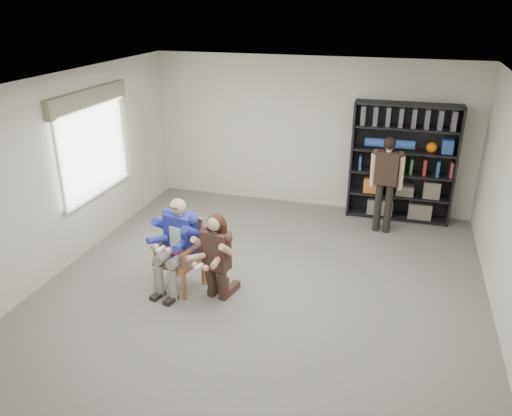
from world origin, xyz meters
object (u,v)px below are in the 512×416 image
(armchair, at_px, (179,255))
(seated_man, at_px, (178,245))
(bookshelf, at_px, (402,163))
(standing_man, at_px, (385,186))
(kneeling_woman, at_px, (215,258))

(armchair, xyz_separation_m, seated_man, (0.00, 0.00, 0.15))
(bookshelf, height_order, standing_man, bookshelf)
(seated_man, relative_size, kneeling_woman, 1.09)
(armchair, xyz_separation_m, kneeling_woman, (0.58, -0.12, 0.10))
(bookshelf, bearing_deg, armchair, -130.18)
(armchair, bearing_deg, seated_man, 0.00)
(kneeling_woman, bearing_deg, seated_man, -178.88)
(armchair, distance_m, bookshelf, 4.38)
(armchair, height_order, bookshelf, bookshelf)
(kneeling_woman, xyz_separation_m, bookshelf, (2.23, 3.44, 0.44))
(armchair, relative_size, standing_man, 0.61)
(kneeling_woman, relative_size, bookshelf, 0.58)
(armchair, distance_m, standing_man, 3.71)
(armchair, bearing_deg, bookshelf, 62.63)
(armchair, bearing_deg, standing_man, 58.69)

